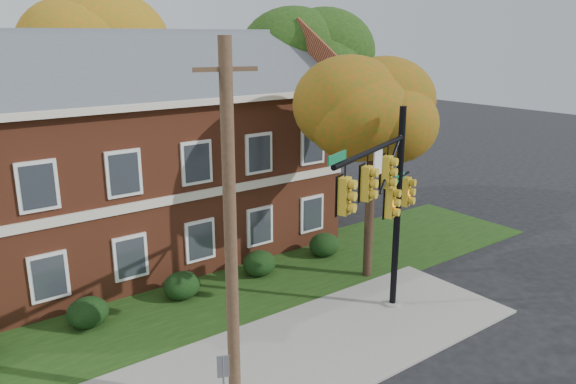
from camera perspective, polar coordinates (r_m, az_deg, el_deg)
ground at (r=17.91m, az=5.57°, el=-16.61°), size 120.00×120.00×0.00m
sidewalk at (r=18.53m, az=3.41°, el=-15.23°), size 14.00×5.00×0.08m
grass_strip at (r=22.11m, az=-5.14°, el=-9.92°), size 30.00×6.00×0.04m
apartment_building at (r=24.88m, az=-16.72°, el=4.45°), size 18.80×8.80×9.74m
hedge_left at (r=20.48m, az=-19.69°, el=-11.46°), size 1.40×1.26×1.05m
hedge_center at (r=21.59m, az=-10.74°, el=-9.32°), size 1.40×1.26×1.05m
hedge_right at (r=23.18m, az=-2.93°, el=-7.25°), size 1.40×1.26×1.05m
hedge_far_right at (r=25.16m, az=3.70°, el=-5.37°), size 1.40×1.26×1.05m
tree_near_right at (r=21.78m, az=9.35°, el=7.88°), size 4.50×4.25×8.58m
tree_right_rear at (r=30.97m, az=2.61°, el=13.02°), size 6.30×5.95×10.62m
tree_far_rear at (r=32.32m, az=-20.08°, el=13.51°), size 6.84×6.46×11.52m
traffic_signal at (r=18.42m, az=9.83°, el=-0.40°), size 6.09×2.66×7.28m
utility_pole at (r=13.75m, az=-5.87°, el=-4.42°), size 1.45×0.53×9.55m
sign_post at (r=14.52m, az=-6.56°, el=-18.45°), size 0.29×0.16×2.10m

